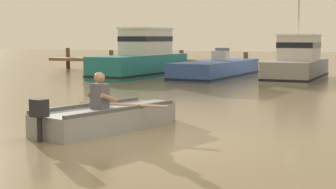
% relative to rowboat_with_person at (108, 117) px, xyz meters
% --- Properties ---
extents(ground_plane, '(120.00, 120.00, 0.00)m').
position_rel_rowboat_with_person_xyz_m(ground_plane, '(1.20, -1.00, -0.25)').
color(ground_plane, '#7A6B4C').
extents(wooden_dock, '(11.58, 1.64, 1.22)m').
position_rel_rowboat_with_person_xyz_m(wooden_dock, '(-6.63, 17.67, 0.35)').
color(wooden_dock, brown).
rests_on(wooden_dock, ground).
extents(rowboat_with_person, '(2.26, 3.65, 1.19)m').
position_rel_rowboat_with_person_xyz_m(rowboat_with_person, '(0.00, 0.00, 0.00)').
color(rowboat_with_person, gray).
rests_on(rowboat_with_person, ground).
extents(moored_boat_teal, '(2.68, 6.65, 2.33)m').
position_rel_rowboat_with_person_xyz_m(moored_boat_teal, '(-5.28, 13.92, 0.61)').
color(moored_boat_teal, '#1E727A').
rests_on(moored_boat_teal, ground).
extents(moored_boat_blue, '(2.69, 6.78, 1.37)m').
position_rel_rowboat_with_person_xyz_m(moored_boat_blue, '(-1.67, 14.18, 0.12)').
color(moored_boat_blue, '#2D519E').
rests_on(moored_boat_blue, ground).
extents(moored_boat_grey, '(2.35, 5.56, 4.69)m').
position_rel_rowboat_with_person_xyz_m(moored_boat_grey, '(1.92, 14.65, 0.50)').
color(moored_boat_grey, gray).
rests_on(moored_boat_grey, ground).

